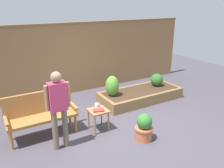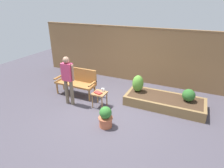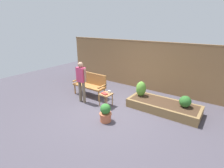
% 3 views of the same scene
% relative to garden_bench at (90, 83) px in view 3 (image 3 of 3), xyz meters
% --- Properties ---
extents(ground_plane, '(14.00, 14.00, 0.00)m').
position_rel_garden_bench_xyz_m(ground_plane, '(1.44, -0.58, -0.54)').
color(ground_plane, '#47424C').
extents(fence_back, '(8.40, 0.14, 2.16)m').
position_rel_garden_bench_xyz_m(fence_back, '(1.44, 2.02, 0.55)').
color(fence_back, olive).
rests_on(fence_back, ground_plane).
extents(garden_bench, '(1.44, 0.48, 0.94)m').
position_rel_garden_bench_xyz_m(garden_bench, '(0.00, 0.00, 0.00)').
color(garden_bench, '#A87038').
rests_on(garden_bench, ground_plane).
extents(side_table, '(0.40, 0.40, 0.48)m').
position_rel_garden_bench_xyz_m(side_table, '(1.14, -0.44, -0.15)').
color(side_table, '#9E7042').
rests_on(side_table, ground_plane).
extents(cup_on_table, '(0.13, 0.09, 0.09)m').
position_rel_garden_bench_xyz_m(cup_on_table, '(1.18, -0.30, -0.02)').
color(cup_on_table, white).
rests_on(cup_on_table, side_table).
extents(book_on_table, '(0.27, 0.20, 0.04)m').
position_rel_garden_bench_xyz_m(book_on_table, '(1.12, -0.50, -0.04)').
color(book_on_table, '#B2332D').
rests_on(book_on_table, side_table).
extents(potted_boxwood, '(0.38, 0.38, 0.58)m').
position_rel_garden_bench_xyz_m(potted_boxwood, '(1.76, -1.28, -0.26)').
color(potted_boxwood, '#C66642').
rests_on(potted_boxwood, ground_plane).
extents(raised_planter_bed, '(2.40, 1.00, 0.30)m').
position_rel_garden_bench_xyz_m(raised_planter_bed, '(2.96, 0.43, -0.39)').
color(raised_planter_bed, olive).
rests_on(raised_planter_bed, ground_plane).
extents(shrub_near_bench, '(0.36, 0.36, 0.56)m').
position_rel_garden_bench_xyz_m(shrub_near_bench, '(2.05, 0.50, 0.03)').
color(shrub_near_bench, brown).
rests_on(shrub_near_bench, raised_planter_bed).
extents(shrub_far_corner, '(0.37, 0.37, 0.37)m').
position_rel_garden_bench_xyz_m(shrub_far_corner, '(3.62, 0.50, -0.06)').
color(shrub_far_corner, brown).
rests_on(shrub_far_corner, raised_planter_bed).
extents(person_by_bench, '(0.47, 0.20, 1.56)m').
position_rel_garden_bench_xyz_m(person_by_bench, '(0.19, -0.69, 0.39)').
color(person_by_bench, '#70604C').
rests_on(person_by_bench, ground_plane).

